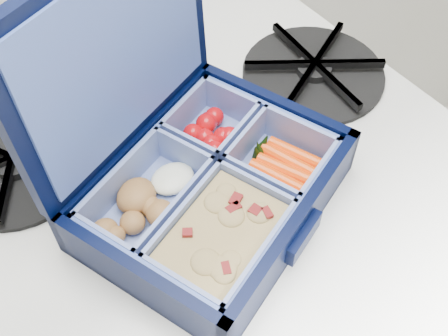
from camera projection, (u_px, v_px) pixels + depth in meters
bento_box at (213, 190)px, 0.52m from camera, size 0.28×0.25×0.06m
burner_grate at (314, 67)px, 0.64m from camera, size 0.22×0.22×0.02m
burner_grate_rear at (15, 163)px, 0.56m from camera, size 0.16×0.16×0.02m
fork at (156, 112)px, 0.61m from camera, size 0.13×0.14×0.01m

